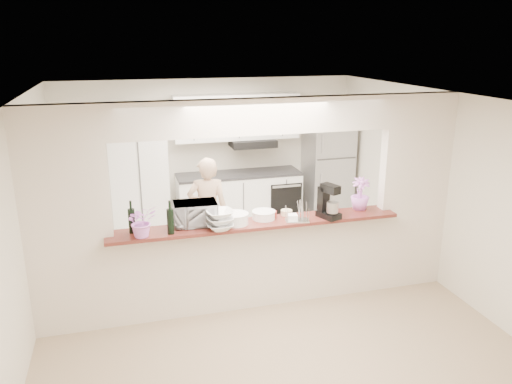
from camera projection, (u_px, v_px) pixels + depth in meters
name	position (u px, v px, depth m)	size (l,w,h in m)	color
floor	(256.00, 304.00, 6.11)	(6.00, 6.00, 0.00)	tan
tile_overlay	(229.00, 254.00, 7.54)	(5.00, 2.90, 0.01)	beige
partition	(256.00, 188.00, 5.68)	(5.00, 0.15, 2.50)	beige
bar_counter	(256.00, 261.00, 5.94)	(3.40, 0.38, 1.09)	beige
kitchen_cabinets	(201.00, 173.00, 8.29)	(3.15, 0.62, 2.25)	white
refrigerator	(327.00, 172.00, 8.83)	(0.75, 0.70, 1.70)	#AEAEB3
flower_left	(142.00, 221.00, 5.27)	(0.31, 0.27, 0.35)	#C769BB
wine_bottle_a	(132.00, 220.00, 5.39)	(0.07, 0.07, 0.36)	black
wine_bottle_b	(170.00, 221.00, 5.36)	(0.07, 0.07, 0.37)	black
toaster_oven	(195.00, 214.00, 5.62)	(0.48, 0.33, 0.27)	#B0B0B5
serving_bowls	(220.00, 220.00, 5.49)	(0.29, 0.29, 0.22)	white
plate_stack_a	(236.00, 219.00, 5.66)	(0.28, 0.28, 0.13)	white
plate_stack_b	(264.00, 215.00, 5.83)	(0.28, 0.28, 0.10)	white
red_bowl	(271.00, 214.00, 5.91)	(0.15, 0.15, 0.07)	maroon
tan_bowl	(287.00, 213.00, 5.96)	(0.14, 0.14, 0.06)	beige
utensil_caddy	(297.00, 213.00, 5.74)	(0.29, 0.20, 0.25)	silver
stand_mixer	(328.00, 203.00, 5.84)	(0.26, 0.32, 0.41)	black
flower_right	(360.00, 194.00, 6.13)	(0.22, 0.22, 0.40)	#B76AC5
person	(208.00, 212.00, 7.04)	(0.57, 0.37, 1.55)	tan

